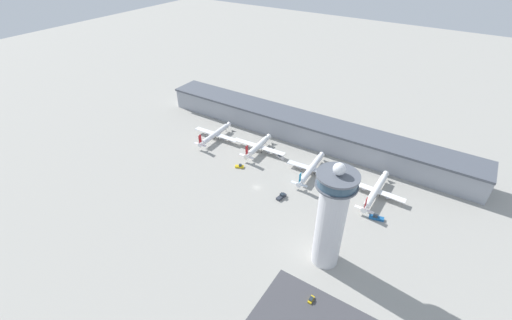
# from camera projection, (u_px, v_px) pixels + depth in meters

# --- Properties ---
(ground_plane) EXTENTS (1000.00, 1000.00, 0.00)m
(ground_plane) POSITION_uv_depth(u_px,v_px,m) (257.00, 187.00, 217.43)
(ground_plane) COLOR #9E9B93
(terminal_building) EXTENTS (246.52, 25.00, 17.95)m
(terminal_building) POSITION_uv_depth(u_px,v_px,m) (306.00, 129.00, 260.71)
(terminal_building) COLOR #9399A3
(terminal_building) RESTS_ON ground
(control_tower) EXTENTS (18.35, 18.35, 58.29)m
(control_tower) POSITION_uv_depth(u_px,v_px,m) (331.00, 217.00, 154.48)
(control_tower) COLOR silver
(control_tower) RESTS_ON ground
(airplane_gate_alpha) EXTENTS (38.83, 38.40, 12.52)m
(airplane_gate_alpha) POSITION_uv_depth(u_px,v_px,m) (215.00, 134.00, 263.80)
(airplane_gate_alpha) COLOR white
(airplane_gate_alpha) RESTS_ON ground
(airplane_gate_bravo) EXTENTS (42.09, 33.79, 13.38)m
(airplane_gate_bravo) POSITION_uv_depth(u_px,v_px,m) (258.00, 146.00, 249.10)
(airplane_gate_bravo) COLOR white
(airplane_gate_bravo) RESTS_ON ground
(airplane_gate_charlie) EXTENTS (34.68, 40.73, 12.33)m
(airplane_gate_charlie) POSITION_uv_depth(u_px,v_px,m) (311.00, 169.00, 227.22)
(airplane_gate_charlie) COLOR silver
(airplane_gate_charlie) RESTS_ON ground
(airplane_gate_delta) EXTENTS (35.46, 42.72, 12.63)m
(airplane_gate_delta) POSITION_uv_depth(u_px,v_px,m) (376.00, 191.00, 208.07)
(airplane_gate_delta) COLOR white
(airplane_gate_delta) RESTS_ON ground
(service_truck_catering) EXTENTS (3.90, 7.57, 2.96)m
(service_truck_catering) POSITION_uv_depth(u_px,v_px,m) (281.00, 197.00, 208.37)
(service_truck_catering) COLOR black
(service_truck_catering) RESTS_ON ground
(service_truck_fuel) EXTENTS (6.32, 4.70, 2.44)m
(service_truck_fuel) POSITION_uv_depth(u_px,v_px,m) (240.00, 166.00, 234.80)
(service_truck_fuel) COLOR black
(service_truck_fuel) RESTS_ON ground
(service_truck_baggage) EXTENTS (7.08, 3.99, 2.57)m
(service_truck_baggage) POSITION_uv_depth(u_px,v_px,m) (280.00, 157.00, 244.40)
(service_truck_baggage) COLOR black
(service_truck_baggage) RESTS_ON ground
(service_truck_water) EXTENTS (8.49, 4.23, 2.83)m
(service_truck_water) POSITION_uv_depth(u_px,v_px,m) (376.00, 218.00, 193.47)
(service_truck_water) COLOR black
(service_truck_water) RESTS_ON ground
(car_blue_compact) EXTENTS (1.80, 4.03, 1.57)m
(car_blue_compact) POSITION_uv_depth(u_px,v_px,m) (311.00, 299.00, 151.60)
(car_blue_compact) COLOR black
(car_blue_compact) RESTS_ON ground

